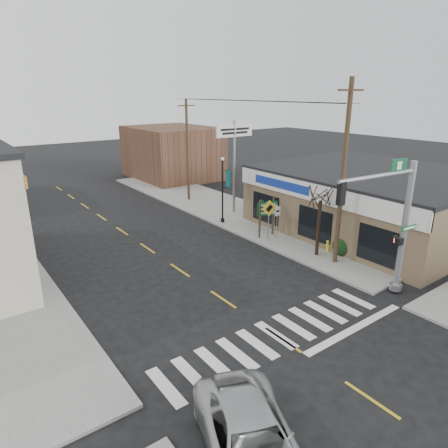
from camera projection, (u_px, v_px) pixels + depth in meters
ground at (283, 340)px, 15.75m from camera, size 140.00×140.00×0.00m
sidewalk_right at (248, 218)px, 30.72m from camera, size 6.00×38.00×0.13m
center_line at (180, 270)px, 21.86m from camera, size 0.12×56.00×0.01m
crosswalk at (276, 335)px, 16.05m from camera, size 11.00×2.20×0.01m
thrift_store at (373, 201)px, 27.85m from camera, size 12.00×14.00×4.00m
bldg_distant_right at (172, 153)px, 44.52m from camera, size 8.00×10.00×5.60m
suv at (252, 443)px, 10.28m from camera, size 4.14×5.64×1.43m
traffic_signal_pole at (397, 217)px, 17.80m from camera, size 5.11×0.39×6.48m
guide_sign at (267, 212)px, 26.15m from camera, size 1.45×0.13×2.54m
fire_hydrant at (328, 245)px, 24.07m from camera, size 0.22×0.22×0.70m
ped_crossing_sign at (269, 213)px, 25.24m from camera, size 1.05×0.07×2.71m
lamp_post at (223, 185)px, 28.66m from camera, size 0.62×0.49×4.79m
dance_center_sign at (234, 145)px, 30.40m from camera, size 3.35×0.21×7.11m
bare_tree at (321, 191)px, 22.41m from camera, size 2.46×2.46×4.91m
shrub_front at (344, 246)px, 23.57m from camera, size 1.30×1.30×0.97m
shrub_back at (328, 227)px, 27.10m from camera, size 1.09×1.09×0.82m
utility_pole_near at (343, 173)px, 21.07m from camera, size 1.72×0.26×9.89m
utility_pole_far at (187, 150)px, 34.29m from camera, size 1.50×0.22×8.61m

